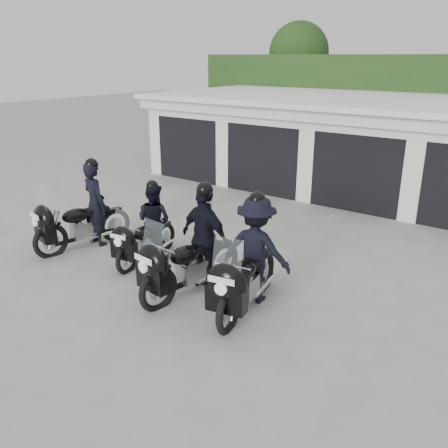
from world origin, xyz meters
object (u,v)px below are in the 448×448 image
Objects in this scene: police_bike_d at (252,258)px; police_bike_c at (197,245)px; police_bike_a at (82,213)px; police_bike_b at (149,226)px.

police_bike_c is at bearing 176.75° from police_bike_d.
police_bike_c is 1.03× the size of police_bike_d.
police_bike_d is at bearing 11.62° from police_bike_a.
police_bike_a is 1.18× the size of police_bike_b.
police_bike_c is 1.12m from police_bike_d.
police_bike_d is (4.62, 0.03, 0.06)m from police_bike_a.
police_bike_a is 1.76m from police_bike_b.
police_bike_c is at bearing 9.36° from police_bike_a.
police_bike_a is at bearing -174.41° from police_bike_c.
police_bike_b is 2.94m from police_bike_d.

